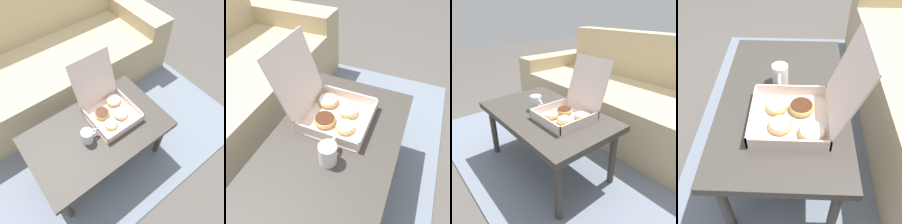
# 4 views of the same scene
# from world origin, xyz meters

# --- Properties ---
(ground_plane) EXTENTS (12.00, 12.00, 0.00)m
(ground_plane) POSITION_xyz_m (0.00, 0.00, 0.00)
(ground_plane) COLOR #514C47
(area_rug) EXTENTS (2.54, 1.96, 0.01)m
(area_rug) POSITION_xyz_m (0.00, 0.30, 0.01)
(area_rug) COLOR slate
(area_rug) RESTS_ON ground_plane
(coffee_table) EXTENTS (0.95, 0.57, 0.45)m
(coffee_table) POSITION_xyz_m (0.00, -0.12, 0.41)
(coffee_table) COLOR #3D3833
(coffee_table) RESTS_ON ground_plane
(pastry_box) EXTENTS (0.31, 0.42, 0.37)m
(pastry_box) POSITION_xyz_m (0.15, -0.04, 0.52)
(pastry_box) COLOR silver
(pastry_box) RESTS_ON coffee_table
(coffee_mug) EXTENTS (0.12, 0.08, 0.10)m
(coffee_mug) POSITION_xyz_m (-0.08, -0.14, 0.51)
(coffee_mug) COLOR white
(coffee_mug) RESTS_ON coffee_table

